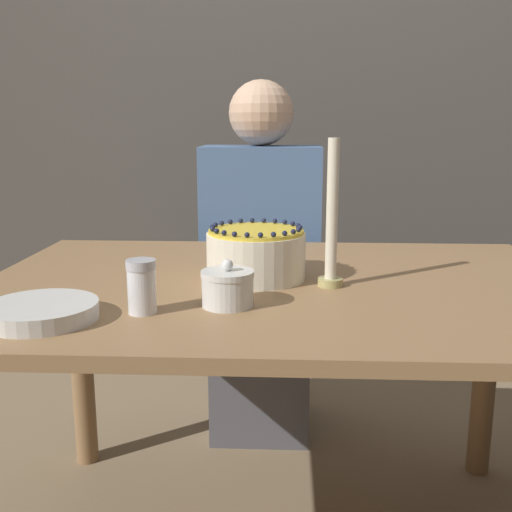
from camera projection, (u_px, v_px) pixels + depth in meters
wall_behind at (284, 76)px, 2.64m from camera, size 8.00×0.05×2.60m
dining_table at (280, 325)px, 1.42m from camera, size 1.39×0.95×0.73m
cake at (256, 254)px, 1.41m from camera, size 0.23×0.23×0.13m
sugar_bowl at (228, 288)px, 1.20m from camera, size 0.11×0.11×0.10m
sugar_shaker at (142, 286)px, 1.15m from camera, size 0.06×0.06×0.11m
plate_stack at (41, 312)px, 1.12m from camera, size 0.21×0.21×0.03m
candle at (332, 226)px, 1.32m from camera, size 0.06×0.06×0.33m
person_man_blue_shirt at (261, 284)px, 2.10m from camera, size 0.40×0.34×1.23m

